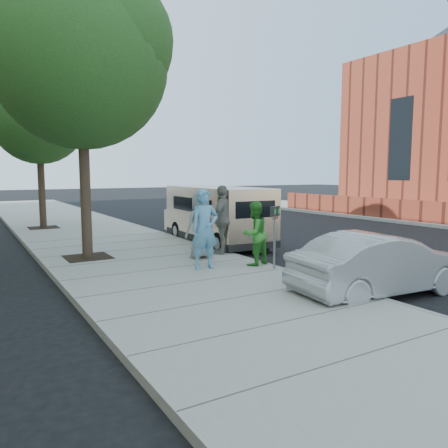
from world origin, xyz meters
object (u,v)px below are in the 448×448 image
(person_green_shirt, at_px, (254,234))
(person_gray_shirt, at_px, (201,225))
(person_striped_polo, at_px, (223,220))
(van, at_px, (216,214))
(parking_meter, at_px, (275,224))
(tree_near, at_px, (82,54))
(sedan, at_px, (380,264))
(tree_far, at_px, (39,114))
(person_officer, at_px, (205,229))

(person_green_shirt, height_order, person_gray_shirt, person_gray_shirt)
(person_striped_polo, bearing_deg, van, -154.31)
(parking_meter, bearing_deg, tree_near, 108.04)
(person_gray_shirt, relative_size, person_striped_polo, 0.92)
(person_green_shirt, distance_m, person_gray_shirt, 1.67)
(tree_near, distance_m, sedan, 9.04)
(parking_meter, bearing_deg, person_striped_polo, 66.36)
(tree_far, xyz_separation_m, sedan, (4.25, -13.88, -4.25))
(van, distance_m, person_gray_shirt, 3.26)
(parking_meter, distance_m, person_officer, 1.70)
(person_green_shirt, relative_size, person_striped_polo, 0.81)
(tree_far, xyz_separation_m, person_striped_polo, (3.45, -9.00, -3.75))
(person_gray_shirt, height_order, person_striped_polo, person_striped_polo)
(tree_near, relative_size, person_gray_shirt, 4.16)
(person_striped_polo, bearing_deg, parking_meter, 52.33)
(person_officer, distance_m, person_gray_shirt, 1.33)
(person_gray_shirt, xyz_separation_m, person_striped_polo, (0.86, 0.29, 0.08))
(tree_near, xyz_separation_m, van, (4.56, 0.92, -4.50))
(tree_far, xyz_separation_m, van, (4.56, -6.68, -3.83))
(person_gray_shirt, bearing_deg, sedan, 105.03)
(tree_far, bearing_deg, tree_near, -90.00)
(tree_near, distance_m, tree_far, 7.63)
(van, relative_size, person_striped_polo, 2.76)
(tree_near, height_order, person_striped_polo, tree_near)
(van, bearing_deg, tree_near, -166.28)
(sedan, height_order, person_striped_polo, person_striped_polo)
(sedan, xyz_separation_m, person_gray_shirt, (-1.66, 4.59, 0.42))
(person_officer, relative_size, person_striped_polo, 0.98)
(van, distance_m, person_green_shirt, 4.29)
(tree_near, height_order, parking_meter, tree_near)
(parking_meter, bearing_deg, person_green_shirt, 82.98)
(van, height_order, person_green_shirt, van)
(person_officer, distance_m, person_green_shirt, 1.30)
(tree_far, distance_m, person_green_shirt, 11.95)
(person_officer, bearing_deg, sedan, -53.28)
(person_officer, height_order, person_striped_polo, person_striped_polo)
(tree_far, bearing_deg, person_officer, -78.93)
(person_striped_polo, bearing_deg, tree_near, -60.99)
(tree_near, distance_m, person_striped_polo, 5.78)
(person_officer, relative_size, person_gray_shirt, 1.06)
(sedan, height_order, person_officer, person_officer)
(sedan, xyz_separation_m, person_striped_polo, (-0.80, 4.88, 0.50))
(person_officer, bearing_deg, van, 60.43)
(person_green_shirt, bearing_deg, tree_far, -86.29)
(person_officer, xyz_separation_m, person_green_shirt, (1.26, -0.29, -0.16))
(sedan, bearing_deg, person_striped_polo, 13.89)
(sedan, bearing_deg, tree_near, 38.68)
(tree_far, xyz_separation_m, parking_meter, (3.50, -11.37, -3.63))
(tree_far, xyz_separation_m, person_gray_shirt, (2.60, -9.29, -3.83))
(tree_near, xyz_separation_m, person_officer, (2.05, -2.90, -4.43))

